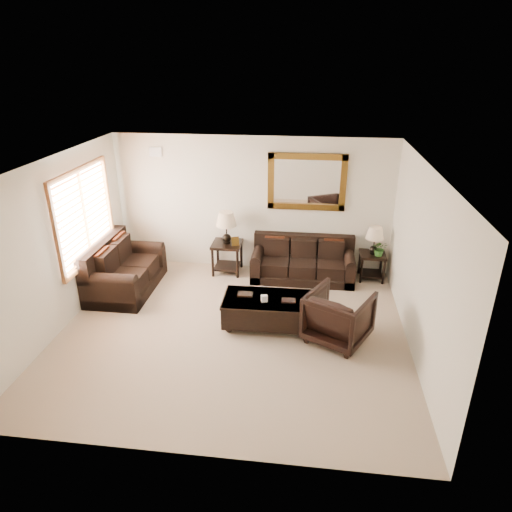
# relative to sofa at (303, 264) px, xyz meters

# --- Properties ---
(room) EXTENTS (5.51, 5.01, 2.71)m
(room) POSITION_rel_sofa_xyz_m (-1.06, -2.10, 1.05)
(room) COLOR gray
(room) RESTS_ON ground
(window) EXTENTS (0.07, 1.96, 1.66)m
(window) POSITION_rel_sofa_xyz_m (-3.76, -1.20, 1.25)
(window) COLOR white
(window) RESTS_ON room
(mirror) EXTENTS (1.50, 0.06, 1.10)m
(mirror) POSITION_rel_sofa_xyz_m (0.00, 0.36, 1.55)
(mirror) COLOR #462F0E
(mirror) RESTS_ON room
(air_vent) EXTENTS (0.25, 0.02, 0.18)m
(air_vent) POSITION_rel_sofa_xyz_m (-2.96, 0.38, 2.05)
(air_vent) COLOR #999999
(air_vent) RESTS_ON room
(sofa) EXTENTS (2.00, 0.86, 0.82)m
(sofa) POSITION_rel_sofa_xyz_m (0.00, 0.00, 0.00)
(sofa) COLOR black
(sofa) RESTS_ON room
(loveseat) EXTENTS (1.02, 1.72, 0.97)m
(loveseat) POSITION_rel_sofa_xyz_m (-3.34, -0.93, 0.06)
(loveseat) COLOR black
(loveseat) RESTS_ON room
(end_table_left) EXTENTS (0.58, 0.58, 1.28)m
(end_table_left) POSITION_rel_sofa_xyz_m (-1.53, 0.06, 0.54)
(end_table_left) COLOR black
(end_table_left) RESTS_ON room
(end_table_right) EXTENTS (0.49, 0.49, 1.09)m
(end_table_right) POSITION_rel_sofa_xyz_m (1.34, 0.11, 0.41)
(end_table_right) COLOR black
(end_table_right) RESTS_ON room
(coffee_table) EXTENTS (1.47, 0.80, 0.62)m
(coffee_table) POSITION_rel_sofa_xyz_m (-0.51, -1.84, 0.01)
(coffee_table) COLOR black
(coffee_table) RESTS_ON room
(armchair) EXTENTS (1.15, 1.13, 0.90)m
(armchair) POSITION_rel_sofa_xyz_m (0.60, -2.11, 0.15)
(armchair) COLOR black
(armchair) RESTS_ON floor
(potted_plant) EXTENTS (0.32, 0.34, 0.24)m
(potted_plant) POSITION_rel_sofa_xyz_m (1.45, 0.02, 0.36)
(potted_plant) COLOR #27511C
(potted_plant) RESTS_ON end_table_right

